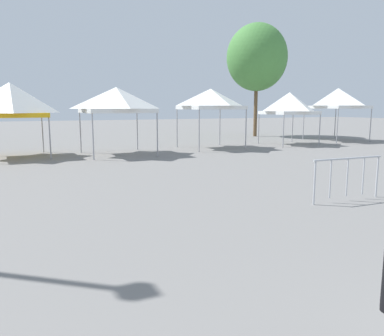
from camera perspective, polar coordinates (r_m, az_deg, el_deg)
The scene contains 7 objects.
canopy_tent_behind_left at distance 19.37m, azimuth -25.39°, elevation 9.14°, with size 3.09×3.09×3.38m.
canopy_tent_left_of_center at distance 18.92m, azimuth -11.17°, elevation 9.88°, with size 3.18×3.18×3.23m.
canopy_tent_right_of_center at distance 21.56m, azimuth 2.79°, elevation 10.20°, with size 3.01×3.01×3.29m.
canopy_tent_behind_right at distance 24.39m, azimuth 14.27°, elevation 9.30°, with size 2.85×2.85×3.18m.
canopy_tent_far_right at distance 28.13m, azimuth 20.86°, elevation 9.65°, with size 3.27×3.27×3.56m.
tree_behind_tents_left at distance 31.27m, azimuth 9.62°, elevation 15.90°, with size 4.68×4.68×8.68m.
crowd_barrier_near_person at distance 10.05m, azimuth 22.14°, elevation -0.35°, with size 2.10×0.13×1.08m.
Camera 1 is at (-2.80, -0.20, 2.27)m, focal length 35.86 mm.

